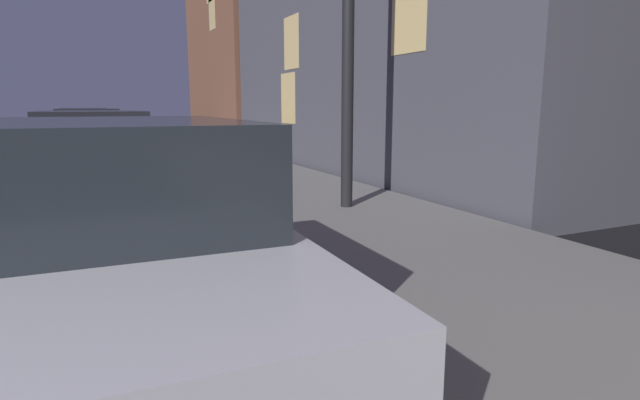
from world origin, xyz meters
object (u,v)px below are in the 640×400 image
at_px(car_red, 93,156).
at_px(car_blue, 86,127).
at_px(car_silver, 110,242).
at_px(car_black, 88,134).

xyz_separation_m(car_red, car_blue, (-0.00, 12.70, 0.01)).
distance_m(car_silver, car_red, 5.82).
xyz_separation_m(car_silver, car_black, (-0.00, 12.82, 0.00)).
bearing_deg(car_red, car_black, 90.01).
relative_size(car_silver, car_black, 0.96).
bearing_deg(car_black, car_blue, 90.02).
distance_m(car_silver, car_blue, 18.53).
distance_m(car_red, car_blue, 12.70).
relative_size(car_red, car_black, 1.02).
height_order(car_red, car_black, same).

